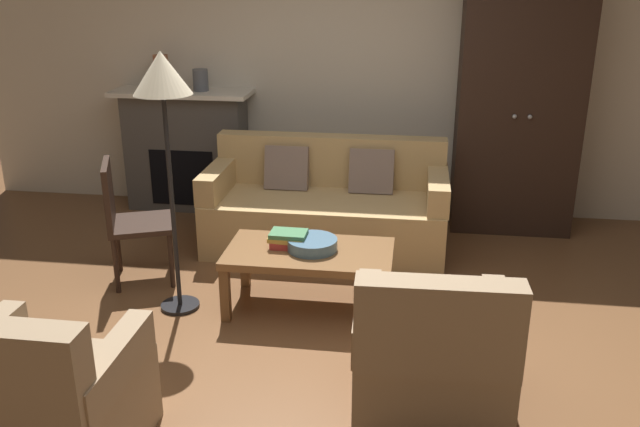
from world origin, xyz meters
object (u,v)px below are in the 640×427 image
at_px(book_stack, 289,239).
at_px(mantel_vase_terracotta, 161,72).
at_px(side_chair_wooden, 127,215).
at_px(floor_lamp, 163,89).
at_px(fruit_bowl, 312,244).
at_px(couch, 327,209).
at_px(armoire, 518,111).
at_px(mantel_vase_slate, 201,80).
at_px(armchair_near_left, 43,407).
at_px(fireplace, 187,149).
at_px(coffee_table, 309,258).
at_px(armchair_near_right, 431,360).

relative_size(book_stack, mantel_vase_terracotta, 0.82).
xyz_separation_m(side_chair_wooden, floor_lamp, (0.48, -0.36, 0.97)).
height_order(fruit_bowl, side_chair_wooden, side_chair_wooden).
bearing_deg(couch, book_stack, -96.25).
bearing_deg(armoire, floor_lamp, -141.42).
bearing_deg(mantel_vase_slate, armchair_near_left, -84.86).
xyz_separation_m(book_stack, mantel_vase_slate, (-1.12, 1.78, 0.74)).
relative_size(fruit_bowl, book_stack, 1.29).
height_order(side_chair_wooden, floor_lamp, floor_lamp).
bearing_deg(mantel_vase_terracotta, armchair_near_left, -79.11).
height_order(armoire, mantel_vase_slate, armoire).
bearing_deg(fruit_bowl, armchair_near_left, -119.71).
bearing_deg(fruit_bowl, mantel_vase_terracotta, 132.27).
height_order(armoire, side_chair_wooden, armoire).
xyz_separation_m(mantel_vase_slate, armchair_near_left, (0.32, -3.51, -0.90)).
bearing_deg(mantel_vase_slate, floor_lamp, -78.49).
xyz_separation_m(mantel_vase_terracotta, armchair_near_left, (0.68, -3.51, -0.96)).
height_order(fireplace, armoire, armoire).
bearing_deg(fruit_bowl, coffee_table, -144.88).
height_order(coffee_table, mantel_vase_slate, mantel_vase_slate).
height_order(armoire, mantel_vase_terracotta, armoire).
height_order(fruit_bowl, floor_lamp, floor_lamp).
height_order(armoire, coffee_table, armoire).
bearing_deg(side_chair_wooden, floor_lamp, -36.91).
relative_size(fruit_bowl, floor_lamp, 0.19).
distance_m(fruit_bowl, book_stack, 0.17).
relative_size(couch, mantel_vase_terracotta, 6.15).
relative_size(mantel_vase_terracotta, floor_lamp, 0.18).
relative_size(armchair_near_right, floor_lamp, 0.51).
bearing_deg(fruit_bowl, side_chair_wooden, 170.82).
distance_m(couch, floor_lamp, 1.88).
relative_size(fruit_bowl, armchair_near_right, 0.38).
xyz_separation_m(coffee_table, side_chair_wooden, (-1.35, 0.23, 0.15)).
bearing_deg(armoire, book_stack, -133.67).
distance_m(coffee_table, armchair_near_right, 1.32).
bearing_deg(coffee_table, armchair_near_left, -119.43).
xyz_separation_m(mantel_vase_terracotta, floor_lamp, (0.76, -1.95, 0.20)).
bearing_deg(armoire, side_chair_wooden, -151.82).
height_order(fireplace, book_stack, fireplace).
relative_size(fireplace, armchair_near_right, 1.43).
height_order(mantel_vase_slate, armchair_near_right, mantel_vase_slate).
height_order(fireplace, floor_lamp, floor_lamp).
distance_m(side_chair_wooden, floor_lamp, 1.14).
distance_m(fireplace, fruit_bowl, 2.35).
xyz_separation_m(mantel_vase_terracotta, side_chair_wooden, (0.27, -1.59, -0.76)).
xyz_separation_m(armoire, fruit_bowl, (-1.48, -1.75, -0.58)).
distance_m(armoire, couch, 1.82).
bearing_deg(fruit_bowl, couch, 92.56).
bearing_deg(fireplace, floor_lamp, -73.66).
relative_size(fireplace, mantel_vase_terracotta, 4.03).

